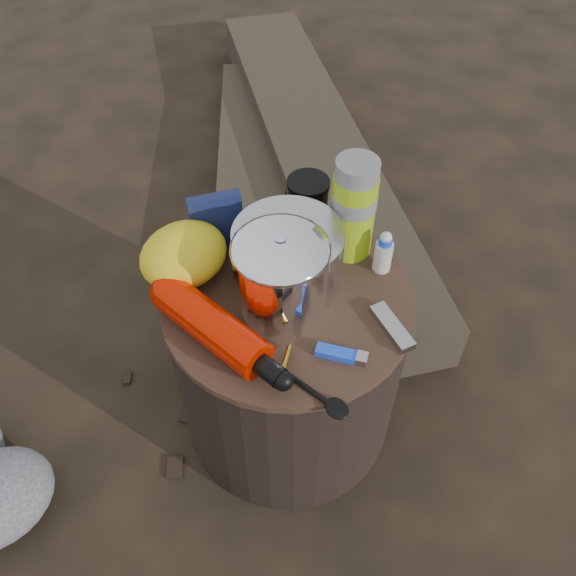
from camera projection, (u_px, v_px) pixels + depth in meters
ground at (288, 413)px, 1.52m from camera, size 60.00×60.00×0.00m
stump at (288, 362)px, 1.35m from camera, size 0.49×0.49×0.45m
log_main at (314, 152)px, 2.11m from camera, size 0.97×1.78×0.15m
log_small at (251, 166)px, 2.10m from camera, size 0.86×1.13×0.10m
foil_windscreen at (288, 257)px, 1.16m from camera, size 0.21×0.21×0.13m
camping_pot at (281, 272)px, 1.10m from camera, size 0.18×0.18×0.18m
fuel_bottle at (213, 326)px, 1.09m from camera, size 0.14×0.32×0.07m
thermos at (353, 209)px, 1.19m from camera, size 0.09×0.09×0.22m
travel_mug at (308, 206)px, 1.26m from camera, size 0.08×0.08×0.13m
stuff_sack at (184, 255)px, 1.17m from camera, size 0.18×0.14×0.12m
food_pouch at (217, 225)px, 1.22m from camera, size 0.11×0.06×0.13m
lighter at (336, 353)px, 1.08m from camera, size 0.08×0.09×0.02m
multitool at (392, 327)px, 1.12m from camera, size 0.05×0.12×0.02m
spork at (305, 386)px, 1.04m from camera, size 0.06×0.15×0.01m
squeeze_bottle at (383, 253)px, 1.20m from camera, size 0.04×0.04×0.09m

